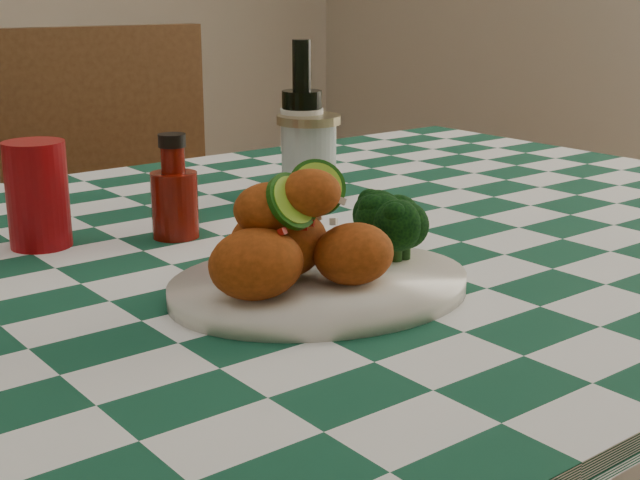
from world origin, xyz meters
TOP-DOWN VIEW (x-y plane):
  - plate at (-0.04, -0.17)m, footprint 0.34×0.30m
  - fried_chicken_pile at (-0.06, -0.17)m, footprint 0.17×0.12m
  - broccoli_side at (0.06, -0.16)m, footprint 0.08×0.08m
  - red_tumbler at (-0.18, 0.15)m, footprint 0.08×0.08m
  - ketchup_bottle at (-0.04, 0.09)m, footprint 0.07×0.07m
  - mason_jar at (0.22, 0.17)m, footprint 0.10×0.10m
  - beer_bottle at (0.22, 0.19)m, footprint 0.08×0.08m
  - wooden_chair_right at (0.25, 0.75)m, footprint 0.49×0.51m

SIDE VIEW (x-z plane):
  - wooden_chair_right at x=0.25m, z-range 0.00..0.99m
  - plate at x=-0.04m, z-range 0.79..0.80m
  - broccoli_side at x=0.06m, z-range 0.80..0.86m
  - mason_jar at x=0.22m, z-range 0.79..0.90m
  - red_tumbler at x=-0.18m, z-range 0.79..0.91m
  - ketchup_bottle at x=-0.04m, z-range 0.79..0.91m
  - fried_chicken_pile at x=-0.06m, z-range 0.80..0.91m
  - beer_bottle at x=0.22m, z-range 0.79..1.00m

